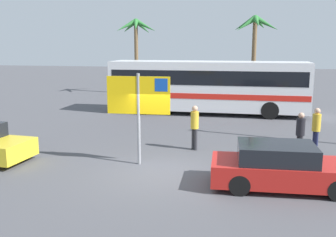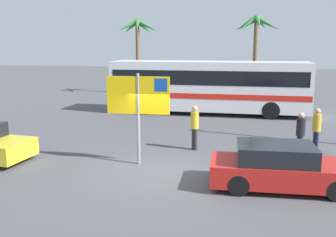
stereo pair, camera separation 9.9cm
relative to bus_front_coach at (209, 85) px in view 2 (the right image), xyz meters
name	(u,v)px [view 2 (the right image)]	position (x,y,z in m)	size (l,w,h in m)	color
ground	(160,172)	(-0.40, -11.44, -1.78)	(120.00, 120.00, 0.00)	#4C4C51
bus_front_coach	(209,85)	(0.00, 0.00, 0.00)	(11.81, 2.62, 3.17)	white
ferry_sign	(139,99)	(-1.27, -10.74, 0.54)	(2.20, 0.18, 3.20)	gray
car_red	(281,167)	(3.41, -12.14, -1.15)	(4.31, 1.95, 1.32)	red
pedestrian_crossing_lot	(300,131)	(4.34, -8.64, -0.79)	(0.32, 0.32, 1.69)	#2D2D33
pedestrian_near_sign	(195,124)	(0.34, -8.46, -0.72)	(0.32, 0.32, 1.79)	#2D2D33
pedestrian_by_bus	(317,126)	(5.02, -7.91, -0.74)	(0.32, 0.32, 1.76)	#1E2347
palm_tree_seaside	(256,33)	(2.76, 5.65, 3.18)	(3.34, 3.48, 6.25)	brown
palm_tree_inland	(138,34)	(-6.94, 8.54, 3.25)	(3.50, 3.65, 6.32)	brown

